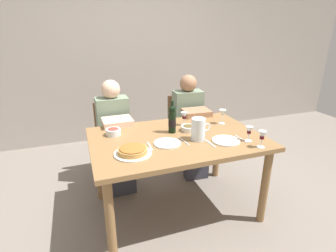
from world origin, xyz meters
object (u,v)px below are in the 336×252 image
at_px(wine_glass_spare, 262,136).
at_px(dinner_plate_right_setting, 226,141).
at_px(dinner_plate_left_setting, 167,143).
at_px(wine_glass_right_diner, 222,114).
at_px(wine_bottle, 172,119).
at_px(salad_bowl, 113,131).
at_px(dining_table, 177,146).
at_px(diner_right, 191,122).
at_px(wine_glass_left_diner, 249,131).
at_px(chair_right, 184,125).
at_px(chair_left, 113,135).
at_px(olive_bowl, 189,128).
at_px(wine_glass_centre, 184,116).
at_px(baked_tart, 133,151).
at_px(water_pitcher, 198,130).

bearing_deg(wine_glass_spare, dinner_plate_right_setting, 135.66).
bearing_deg(dinner_plate_left_setting, wine_glass_right_diner, 22.74).
distance_m(wine_bottle, salad_bowl, 0.54).
bearing_deg(dining_table, salad_bowl, 155.91).
relative_size(dinner_plate_left_setting, diner_right, 0.20).
height_order(wine_glass_left_diner, chair_right, wine_glass_left_diner).
bearing_deg(dinner_plate_right_setting, chair_left, 125.84).
height_order(wine_glass_right_diner, diner_right, diner_right).
bearing_deg(olive_bowl, chair_left, 127.79).
distance_m(wine_bottle, wine_glass_centre, 0.23).
relative_size(wine_glass_spare, dinner_plate_left_setting, 0.62).
bearing_deg(wine_glass_spare, wine_bottle, 136.01).
xyz_separation_m(wine_bottle, wine_glass_spare, (0.56, -0.54, -0.03)).
relative_size(dining_table, chair_right, 1.72).
distance_m(wine_glass_left_diner, wine_glass_spare, 0.14).
distance_m(wine_glass_left_diner, wine_glass_centre, 0.66).
relative_size(chair_left, chair_right, 1.00).
xyz_separation_m(wine_glass_centre, chair_left, (-0.63, 0.64, -0.36)).
height_order(baked_tart, dinner_plate_left_setting, baked_tart).
relative_size(wine_bottle, chair_left, 0.35).
bearing_deg(baked_tart, wine_glass_centre, 36.80).
bearing_deg(wine_glass_left_diner, baked_tart, 175.12).
bearing_deg(dinner_plate_right_setting, wine_glass_centre, 110.39).
height_order(dinner_plate_right_setting, diner_right, diner_right).
height_order(water_pitcher, chair_right, water_pitcher).
distance_m(baked_tart, wine_glass_left_diner, 0.99).
bearing_deg(dinner_plate_right_setting, wine_glass_spare, -44.34).
distance_m(baked_tart, chair_left, 1.13).
xyz_separation_m(dining_table, diner_right, (0.44, 0.68, -0.05)).
bearing_deg(wine_bottle, salad_bowl, 167.38).
bearing_deg(diner_right, dining_table, 60.36).
relative_size(salad_bowl, wine_glass_right_diner, 0.91).
xyz_separation_m(wine_glass_centre, dinner_plate_right_setting, (0.18, -0.49, -0.09)).
distance_m(wine_bottle, water_pitcher, 0.28).
bearing_deg(wine_glass_right_diner, dining_table, -162.74).
distance_m(baked_tart, olive_bowl, 0.67).
distance_m(dining_table, diner_right, 0.81).
distance_m(wine_glass_left_diner, dinner_plate_right_setting, 0.21).
bearing_deg(wine_glass_left_diner, chair_right, 94.14).
xyz_separation_m(olive_bowl, diner_right, (0.28, 0.57, -0.17)).
height_order(olive_bowl, dinner_plate_left_setting, olive_bowl).
distance_m(wine_glass_right_diner, wine_glass_spare, 0.60).
distance_m(wine_glass_right_diner, dinner_plate_left_setting, 0.75).
height_order(wine_bottle, dinner_plate_right_setting, wine_bottle).
bearing_deg(dining_table, dinner_plate_left_setting, -138.40).
distance_m(dinner_plate_left_setting, dinner_plate_right_setting, 0.50).
bearing_deg(dinner_plate_left_setting, olive_bowl, 37.09).
relative_size(wine_bottle, wine_glass_right_diner, 2.06).
relative_size(salad_bowl, chair_left, 0.15).
xyz_separation_m(dining_table, wine_glass_centre, (0.18, 0.26, 0.19)).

